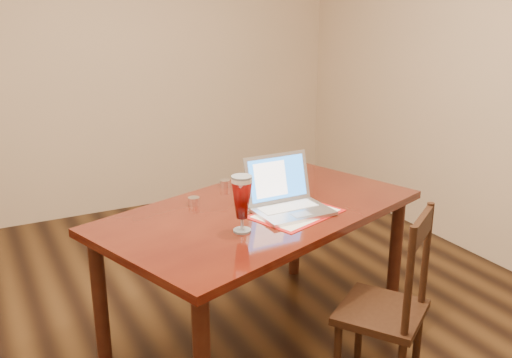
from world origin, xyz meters
TOP-DOWN VIEW (x-y plane):
  - room_shell at (0.00, 0.00)m, footprint 4.51×5.01m
  - dining_table at (0.36, 0.15)m, footprint 1.82×1.37m
  - dining_chair at (0.69, -0.47)m, footprint 0.52×0.52m

SIDE VIEW (x-z plane):
  - dining_chair at x=0.69m, z-range -0.03..0.87m
  - dining_table at x=0.36m, z-range 0.16..1.19m
  - room_shell at x=0.00m, z-range 0.41..3.11m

